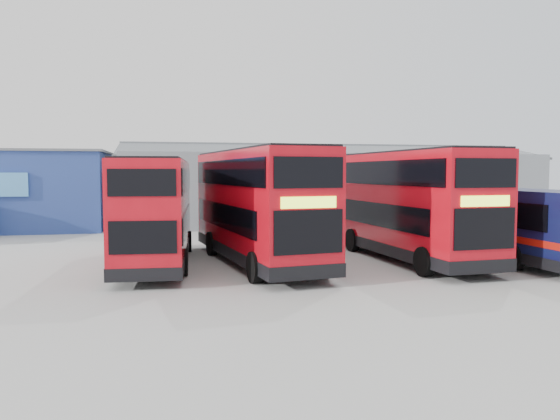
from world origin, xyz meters
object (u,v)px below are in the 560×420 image
Objects in this scene: double_decker_centre at (257,207)px; single_decker_blue at (492,223)px; maintenance_shed at (326,187)px; double_decker_right at (405,206)px; office_block at (11,190)px; double_decker_left at (156,213)px.

single_decker_blue is (10.40, -0.42, -0.79)m from double_decker_centre.
maintenance_shed is 19.00m from double_decker_right.
double_decker_right is at bearing -40.36° from office_block.
maintenance_shed reaches higher than double_decker_centre.
double_decker_left is 4.02m from double_decker_centre.
maintenance_shed is 3.00× the size of double_decker_left.
double_decker_centre is at bearing 176.29° from double_decker_left.
maintenance_shed is 2.77× the size of double_decker_right.
maintenance_shed is at bearing 5.21° from office_block.
maintenance_shed reaches higher than double_decker_left.
maintenance_shed is at bearing 79.88° from double_decker_right.
office_block is 1.09× the size of single_decker_blue.
double_decker_centre is at bearing -114.57° from maintenance_shed.
single_decker_blue is (14.38, -0.96, -0.60)m from double_decker_left.
double_decker_left is at bearing -59.61° from office_block.
office_block reaches higher than double_decker_left.
office_block is 26.06m from double_decker_right.
double_decker_right is 4.08m from single_decker_blue.
office_block is 29.38m from single_decker_blue.
double_decker_right is at bearing -179.93° from double_decker_left.
maintenance_shed is (22.00, 2.01, 0.02)m from office_block.
double_decker_centre reaches higher than double_decker_right.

